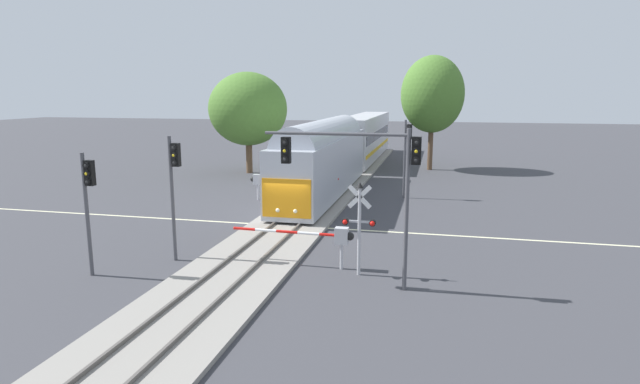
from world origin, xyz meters
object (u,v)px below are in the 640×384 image
Objects in this scene: traffic_signal_median at (174,178)px; traffic_signal_far_side at (407,146)px; elm_centre_background at (432,94)px; oak_behind_train at (248,109)px; commuter_train at (347,145)px; crossing_gate_far at (268,180)px; traffic_signal_near_left at (88,194)px; crossing_signal_mast at (359,219)px; crossing_gate_near at (329,236)px; traffic_signal_near_right at (365,167)px.

traffic_signal_far_side is at bearing 61.33° from traffic_signal_median.
elm_centre_background is 17.34m from oak_behind_train.
crossing_gate_far is (-3.42, -11.94, -1.37)m from commuter_train.
commuter_train is at bearing 2.41° from oak_behind_train.
elm_centre_background is (12.63, 33.27, 3.79)m from traffic_signal_near_left.
crossing_gate_far is at bearing -121.26° from elm_centre_background.
oak_behind_train is (-3.65, 27.43, 2.49)m from traffic_signal_near_left.
elm_centre_background is (1.36, 14.44, 3.49)m from traffic_signal_far_side.
crossing_signal_mast is 0.62× the size of crossing_gate_far.
commuter_train is 3.79× the size of elm_centre_background.
crossing_gate_near is 0.58× the size of oak_behind_train.
traffic_signal_median is at bearing 179.65° from crossing_signal_mast.
commuter_train is 8.13× the size of traffic_signal_near_left.
traffic_signal_near_right is at bearing -93.22° from elm_centre_background.
elm_centre_background is 1.17× the size of oak_behind_train.
crossing_gate_far is 0.68× the size of oak_behind_train.
oak_behind_train is (-9.14, -0.38, 3.08)m from commuter_train.
commuter_train is at bearing 122.74° from traffic_signal_far_side.
commuter_train is 25.05m from crossing_gate_near.
traffic_signal_median is 32.59m from elm_centre_background.
traffic_signal_far_side is (2.17, 15.76, 2.29)m from crossing_gate_near.
traffic_signal_far_side is (9.20, 2.95, 2.26)m from crossing_gate_far.
commuter_train reaches higher than crossing_gate_near.
traffic_signal_near_right is 0.66× the size of oak_behind_train.
crossing_signal_mast is 10.80m from traffic_signal_near_left.
traffic_signal_median is at bearing 47.10° from traffic_signal_near_left.
traffic_signal_near_left is at bearing -110.79° from elm_centre_background.
commuter_train is at bearing 78.84° from traffic_signal_near_left.
traffic_signal_median reaches higher than crossing_gate_near.
oak_behind_train is (-14.11, 24.94, 3.52)m from crossing_signal_mast.
crossing_gate_far is 21.15m from elm_centre_background.
traffic_signal_near_left is at bearing -161.38° from crossing_gate_near.
elm_centre_background reaches higher than crossing_gate_far.
traffic_signal_median is at bearing -175.53° from crossing_gate_near.
traffic_signal_median reaches higher than traffic_signal_near_left.
traffic_signal_near_left is (-2.36, -2.54, -0.32)m from traffic_signal_median.
traffic_signal_far_side reaches higher than crossing_gate_near.
crossing_gate_near is at bearing -81.70° from commuter_train.
commuter_train is at bearing 74.03° from crossing_gate_far.
crossing_signal_mast is at bearing 13.39° from traffic_signal_near_left.
elm_centre_background is (2.17, 30.78, 4.82)m from crossing_signal_mast.
traffic_signal_near_left is at bearing -132.90° from traffic_signal_median.
traffic_signal_near_right is 0.56× the size of elm_centre_background.
traffic_signal_far_side is 1.09× the size of traffic_signal_near_left.
traffic_signal_far_side is at bearing 82.17° from crossing_gate_near.
oak_behind_train is at bearing 97.58° from traffic_signal_near_left.
crossing_signal_mast is 0.36× the size of elm_centre_background.
elm_centre_background is (3.53, 30.21, 5.78)m from crossing_gate_near.
elm_centre_background reaches higher than crossing_gate_near.
elm_centre_background is at bearing 37.37° from commuter_train.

